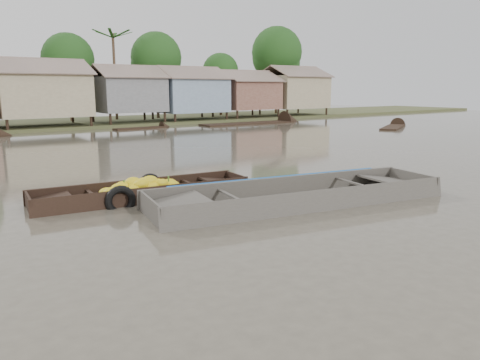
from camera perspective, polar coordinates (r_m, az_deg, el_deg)
ground at (r=11.44m, az=0.26°, el=-4.92°), size 120.00×120.00×0.00m
riverbank at (r=41.83m, az=-23.17°, el=10.18°), size 120.00×12.47×10.22m
banana_boat at (r=13.87m, az=-12.05°, el=-1.44°), size 6.43×2.17×0.89m
viewer_boat at (r=13.27m, az=7.19°, el=-2.36°), size 8.88×3.82×0.69m
distant_boats at (r=35.68m, az=-11.30°, el=5.80°), size 49.00×14.79×0.35m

